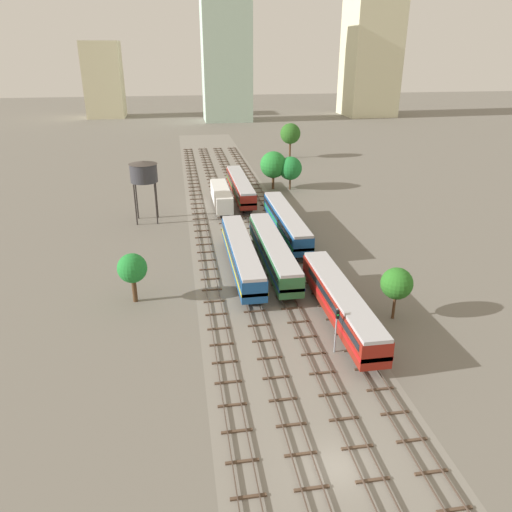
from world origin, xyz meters
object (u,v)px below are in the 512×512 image
(freight_boxcar_left_far, at_px, (221,196))
(water_tower, at_px, (144,172))
(diesel_railcar_centre_nearest, at_px, (341,301))
(passenger_coach_left_near, at_px, (241,253))
(passenger_coach_centre_left_farther, at_px, (240,186))
(passenger_coach_centre_left_mid, at_px, (273,250))
(signal_post_nearest, at_px, (336,325))
(passenger_coach_centre_midfar, at_px, (286,220))

(freight_boxcar_left_far, bearing_deg, water_tower, -160.11)
(diesel_railcar_centre_nearest, distance_m, passenger_coach_left_near, 16.79)
(freight_boxcar_left_far, bearing_deg, passenger_coach_centre_left_farther, 54.26)
(passenger_coach_centre_left_mid, height_order, passenger_coach_centre_left_farther, same)
(water_tower, relative_size, signal_post_nearest, 2.17)
(water_tower, bearing_deg, freight_boxcar_left_far, 19.89)
(passenger_coach_centre_left_mid, bearing_deg, diesel_railcar_centre_nearest, -74.23)
(passenger_coach_centre_left_farther, relative_size, signal_post_nearest, 4.69)
(freight_boxcar_left_far, distance_m, water_tower, 14.92)
(water_tower, bearing_deg, passenger_coach_centre_left_farther, 31.59)
(passenger_coach_centre_left_mid, relative_size, passenger_coach_centre_midfar, 1.00)
(passenger_coach_centre_left_farther, bearing_deg, passenger_coach_left_near, -97.23)
(diesel_railcar_centre_nearest, height_order, passenger_coach_centre_left_mid, same)
(diesel_railcar_centre_nearest, relative_size, freight_boxcar_left_far, 1.46)
(signal_post_nearest, bearing_deg, passenger_coach_left_near, 107.84)
(passenger_coach_left_near, distance_m, passenger_coach_centre_midfar, 14.52)
(passenger_coach_left_near, relative_size, freight_boxcar_left_far, 1.57)
(passenger_coach_centre_midfar, relative_size, passenger_coach_centre_left_farther, 1.00)
(passenger_coach_left_near, xyz_separation_m, passenger_coach_centre_midfar, (8.43, 11.82, 0.00))
(water_tower, bearing_deg, passenger_coach_centre_midfar, -27.10)
(passenger_coach_centre_midfar, bearing_deg, freight_boxcar_left_far, 118.43)
(passenger_coach_centre_left_farther, bearing_deg, signal_post_nearest, -87.72)
(passenger_coach_centre_midfar, height_order, freight_boxcar_left_far, passenger_coach_centre_midfar)
(passenger_coach_centre_midfar, xyz_separation_m, signal_post_nearest, (-2.11, -31.47, 0.40))
(diesel_railcar_centre_nearest, bearing_deg, passenger_coach_centre_left_farther, 95.05)
(passenger_coach_left_near, height_order, freight_boxcar_left_far, passenger_coach_left_near)
(passenger_coach_centre_midfar, bearing_deg, passenger_coach_centre_left_mid, -110.30)
(passenger_coach_centre_left_farther, bearing_deg, freight_boxcar_left_far, -125.74)
(freight_boxcar_left_far, height_order, passenger_coach_centre_left_farther, passenger_coach_centre_left_farther)
(diesel_railcar_centre_nearest, height_order, passenger_coach_centre_midfar, same)
(freight_boxcar_left_far, bearing_deg, diesel_railcar_centre_nearest, -78.63)
(passenger_coach_centre_midfar, distance_m, passenger_coach_centre_left_farther, 21.82)
(passenger_coach_centre_left_mid, xyz_separation_m, passenger_coach_centre_left_farther, (0.00, 32.81, 0.00))
(passenger_coach_centre_left_mid, distance_m, signal_post_nearest, 20.18)
(diesel_railcar_centre_nearest, relative_size, passenger_coach_centre_midfar, 0.93)
(freight_boxcar_left_far, distance_m, signal_post_nearest, 47.46)
(passenger_coach_centre_midfar, bearing_deg, passenger_coach_left_near, -125.51)
(diesel_railcar_centre_nearest, xyz_separation_m, passenger_coach_centre_left_farther, (-4.22, 47.74, 0.02))
(passenger_coach_centre_left_mid, distance_m, freight_boxcar_left_far, 27.29)
(freight_boxcar_left_far, bearing_deg, passenger_coach_centre_left_mid, -81.13)
(diesel_railcar_centre_nearest, height_order, freight_boxcar_left_far, diesel_railcar_centre_nearest)
(passenger_coach_left_near, height_order, signal_post_nearest, signal_post_nearest)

